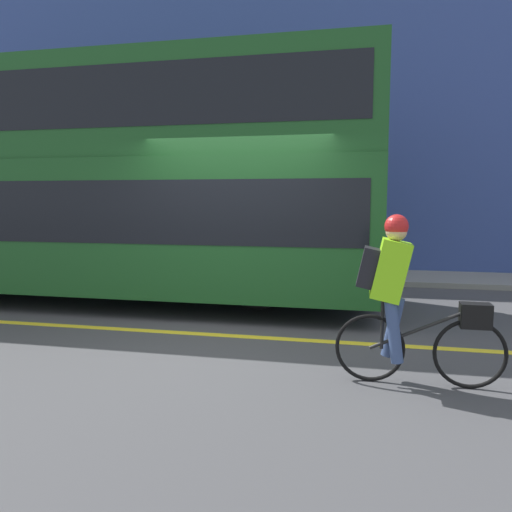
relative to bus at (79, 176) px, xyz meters
The scene contains 6 objects.
ground_plane 4.03m from the bus, 29.91° to the right, with size 80.00×80.00×0.00m, color #424244.
road_center_line 4.01m from the bus, 29.26° to the right, with size 50.00×0.14×0.01m, color yellow.
sidewalk_curb 4.86m from the bus, 47.26° to the left, with size 60.00×1.70×0.10m.
building_facade 5.49m from the bus, 54.76° to the left, with size 60.00×0.30×7.70m.
bus is the anchor object (origin of this frame).
cyclist_on_bike 5.90m from the bus, 30.13° to the right, with size 1.51×0.32×1.56m.
Camera 1 is at (1.65, -5.80, 1.69)m, focal length 35.00 mm.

